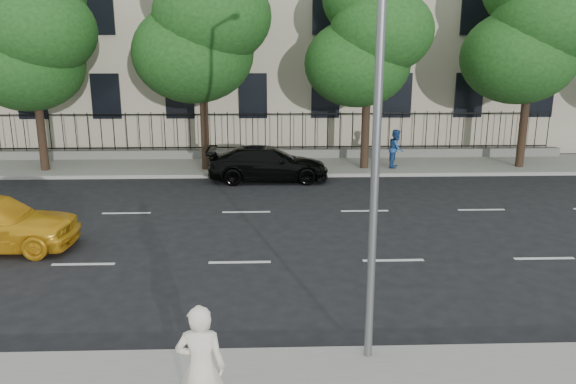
# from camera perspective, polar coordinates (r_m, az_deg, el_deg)

# --- Properties ---
(ground) EXTENTS (120.00, 120.00, 0.00)m
(ground) POSITION_cam_1_polar(r_m,az_deg,el_deg) (12.38, -5.52, -11.45)
(ground) COLOR black
(ground) RESTS_ON ground
(far_sidewalk) EXTENTS (60.00, 4.00, 0.15)m
(far_sidewalk) POSITION_cam_1_polar(r_m,az_deg,el_deg) (25.67, -3.66, 2.63)
(far_sidewalk) COLOR gray
(far_sidewalk) RESTS_ON ground
(lane_markings) EXTENTS (49.60, 4.62, 0.01)m
(lane_markings) POSITION_cam_1_polar(r_m,az_deg,el_deg) (16.76, -4.55, -4.25)
(lane_markings) COLOR silver
(lane_markings) RESTS_ON ground
(iron_fence) EXTENTS (30.00, 0.50, 2.20)m
(iron_fence) POSITION_cam_1_polar(r_m,az_deg,el_deg) (27.22, -3.58, 4.56)
(iron_fence) COLOR slate
(iron_fence) RESTS_ON far_sidewalk
(street_light) EXTENTS (0.25, 3.32, 8.05)m
(street_light) POSITION_cam_1_polar(r_m,az_deg,el_deg) (9.48, 8.65, 12.76)
(street_light) COLOR slate
(street_light) RESTS_ON near_sidewalk
(tree_b) EXTENTS (5.53, 5.12, 8.97)m
(tree_b) POSITION_cam_1_polar(r_m,az_deg,el_deg) (26.33, -24.49, 14.33)
(tree_b) COLOR #382619
(tree_b) RESTS_ON far_sidewalk
(tree_c) EXTENTS (5.89, 5.50, 9.80)m
(tree_c) POSITION_cam_1_polar(r_m,az_deg,el_deg) (24.62, -8.73, 16.82)
(tree_c) COLOR #382619
(tree_c) RESTS_ON far_sidewalk
(tree_d) EXTENTS (5.34, 4.94, 8.84)m
(tree_d) POSITION_cam_1_polar(r_m,az_deg,el_deg) (24.82, 8.22, 15.50)
(tree_d) COLOR #382619
(tree_d) RESTS_ON far_sidewalk
(tree_e) EXTENTS (5.71, 5.31, 9.46)m
(tree_e) POSITION_cam_1_polar(r_m,az_deg,el_deg) (26.92, 23.63, 15.15)
(tree_e) COLOR #382619
(tree_e) RESTS_ON far_sidewalk
(black_sedan) EXTENTS (4.94, 2.02, 1.43)m
(black_sedan) POSITION_cam_1_polar(r_m,az_deg,el_deg) (23.08, -2.04, 2.90)
(black_sedan) COLOR black
(black_sedan) RESTS_ON ground
(woman_near) EXTENTS (0.70, 0.47, 1.90)m
(woman_near) POSITION_cam_1_polar(r_m,az_deg,el_deg) (8.26, -8.83, -17.25)
(woman_near) COLOR white
(woman_near) RESTS_ON near_sidewalk
(pedestrian_far) EXTENTS (0.90, 1.00, 1.70)m
(pedestrian_far) POSITION_cam_1_polar(r_m,az_deg,el_deg) (25.32, 10.92, 4.35)
(pedestrian_far) COLOR #214A8C
(pedestrian_far) RESTS_ON far_sidewalk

